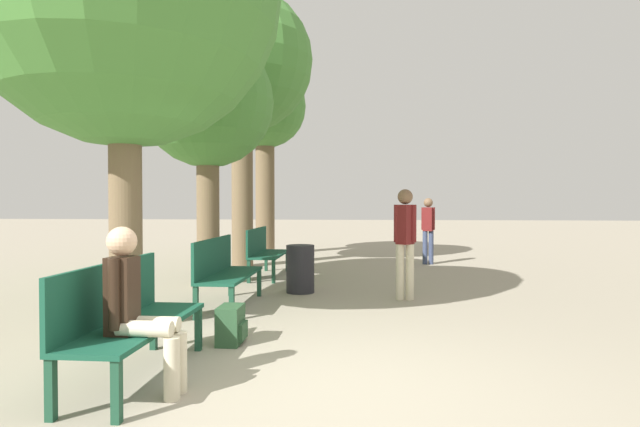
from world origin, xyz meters
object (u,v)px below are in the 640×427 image
(bench_row_2, at_px, (264,249))
(tree_row_3, at_px, (265,113))
(tree_row_2, at_px, (242,64))
(tree_row_1, at_px, (208,105))
(pedestrian_near, at_px, (405,236))
(trash_bin, at_px, (300,269))
(bench_row_0, at_px, (126,313))
(backpack, at_px, (231,325))
(person_seated, at_px, (137,305))
(pedestrian_mid, at_px, (428,226))
(bench_row_1, at_px, (223,268))

(bench_row_2, distance_m, tree_row_3, 5.45)
(tree_row_2, bearing_deg, tree_row_1, -90.00)
(tree_row_2, relative_size, pedestrian_near, 3.79)
(tree_row_2, height_order, pedestrian_near, tree_row_2)
(tree_row_1, distance_m, trash_bin, 3.37)
(pedestrian_near, distance_m, trash_bin, 1.81)
(trash_bin, bearing_deg, tree_row_2, 118.71)
(bench_row_0, relative_size, pedestrian_near, 1.04)
(tree_row_1, bearing_deg, backpack, -69.06)
(bench_row_0, xyz_separation_m, trash_bin, (0.94, 4.09, -0.16))
(tree_row_2, bearing_deg, backpack, -77.27)
(bench_row_0, distance_m, backpack, 1.28)
(tree_row_3, xyz_separation_m, person_seated, (1.05, -10.25, -3.31))
(bench_row_0, distance_m, pedestrian_near, 4.47)
(trash_bin, bearing_deg, backpack, -96.48)
(tree_row_2, height_order, tree_row_3, tree_row_2)
(tree_row_3, height_order, backpack, tree_row_3)
(tree_row_2, relative_size, trash_bin, 8.16)
(bench_row_2, relative_size, pedestrian_mid, 1.09)
(bench_row_1, bearing_deg, trash_bin, 51.90)
(pedestrian_mid, bearing_deg, tree_row_2, -169.19)
(bench_row_1, relative_size, tree_row_3, 0.32)
(bench_row_1, relative_size, pedestrian_near, 1.04)
(tree_row_3, distance_m, backpack, 9.72)
(bench_row_1, distance_m, trash_bin, 1.53)
(pedestrian_mid, bearing_deg, tree_row_3, 156.91)
(bench_row_2, distance_m, tree_row_2, 4.41)
(bench_row_2, height_order, tree_row_3, tree_row_3)
(bench_row_0, xyz_separation_m, pedestrian_mid, (3.51, 8.09, 0.36))
(bench_row_2, bearing_deg, pedestrian_mid, 33.34)
(bench_row_1, bearing_deg, tree_row_3, 96.47)
(pedestrian_near, distance_m, pedestrian_mid, 4.56)
(tree_row_1, distance_m, pedestrian_near, 4.22)
(person_seated, bearing_deg, tree_row_2, 97.89)
(person_seated, distance_m, trash_bin, 4.48)
(backpack, xyz_separation_m, pedestrian_near, (1.99, 2.54, 0.76))
(tree_row_1, distance_m, person_seated, 5.75)
(pedestrian_mid, height_order, trash_bin, pedestrian_mid)
(tree_row_2, xyz_separation_m, pedestrian_near, (3.39, -3.65, -3.67))
(tree_row_3, relative_size, person_seated, 4.17)
(backpack, xyz_separation_m, trash_bin, (0.34, 3.01, 0.19))
(pedestrian_near, bearing_deg, trash_bin, 164.03)
(tree_row_1, bearing_deg, tree_row_3, 90.00)
(tree_row_2, bearing_deg, trash_bin, -61.29)
(tree_row_3, relative_size, pedestrian_mid, 3.38)
(bench_row_1, xyz_separation_m, pedestrian_near, (2.59, 0.73, 0.41))
(bench_row_0, distance_m, trash_bin, 4.20)
(bench_row_0, height_order, backpack, bench_row_0)
(bench_row_0, bearing_deg, pedestrian_mid, 66.57)
(bench_row_1, height_order, pedestrian_near, pedestrian_near)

